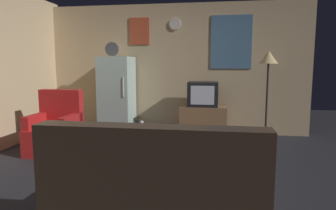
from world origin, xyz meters
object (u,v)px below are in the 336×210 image
Objects in this scene: crt_tv at (203,94)px; wine_glass at (142,126)px; fridge at (117,96)px; coffee_table at (138,149)px; couch at (156,194)px; tv_stand at (203,122)px; armchair at (56,131)px; mug_ceramic_tan at (140,130)px; mug_ceramic_white at (141,127)px; remote_control at (129,134)px; standing_lamp at (268,64)px.

wine_glass is (-0.76, -1.60, -0.30)m from crt_tv.
fridge is 2.00m from coffee_table.
coffee_table is 0.42× the size of couch.
armchair reaches higher than tv_stand.
crt_tv reaches higher than couch.
fridge reaches higher than tv_stand.
coffee_table is at bearing 127.98° from mug_ceramic_tan.
couch is at bearing -71.91° from mug_ceramic_white.
mug_ceramic_tan is 0.09× the size of armchair.
remote_control is 0.16× the size of armchair.
crt_tv is (1.66, -0.06, 0.07)m from fridge.
remote_control is at bearing -116.38° from crt_tv.
remote_control is (-0.90, -1.79, 0.15)m from tv_stand.
armchair is 2.77m from couch.
mug_ceramic_white is (-0.01, 0.17, 0.27)m from coffee_table.
tv_stand is 1.79m from wine_glass.
wine_glass is 1.00× the size of remote_control.
mug_ceramic_white is at bearing 112.63° from wine_glass.
tv_stand is 1.89m from mug_ceramic_tan.
fridge reaches higher than crt_tv.
mug_ceramic_white is 1.42m from armchair.
standing_lamp is at bearing -1.50° from crt_tv.
tv_stand is 0.49× the size of couch.
crt_tv is 6.00× the size of mug_ceramic_tan.
mug_ceramic_white is at bearing -118.07° from crt_tv.
armchair is (-1.31, 0.50, -0.12)m from remote_control.
mug_ceramic_tan is at bearing -114.00° from tv_stand.
couch is at bearing -72.19° from wine_glass.
remote_control is (-2.01, -1.76, -0.90)m from standing_lamp.
remote_control is 0.09× the size of couch.
wine_glass is at bearing 92.25° from mug_ceramic_tan.
coffee_table is 0.28m from remote_control.
fridge is at bearing 177.91° from crt_tv.
mug_ceramic_white is (-0.04, 0.10, -0.03)m from wine_glass.
standing_lamp is 2.82m from remote_control.
crt_tv is at bearing 178.50° from standing_lamp.
mug_ceramic_white is (-0.81, -1.50, 0.19)m from tv_stand.
remote_control is at bearing 114.32° from couch.
remote_control is 1.60m from couch.
tv_stand is 5.60× the size of wine_glass.
armchair is at bearing 164.79° from coffee_table.
wine_glass is 1.73m from couch.
couch reaches higher than mug_ceramic_white.
remote_control is at bearing -116.63° from tv_stand.
tv_stand reaches higher than wine_glass.
coffee_table is at bearing -115.45° from crt_tv.
armchair reaches higher than remote_control.
remote_control is (-0.89, -1.79, -0.37)m from crt_tv.
wine_glass is 1.67× the size of mug_ceramic_white.
standing_lamp is 10.60× the size of wine_glass.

